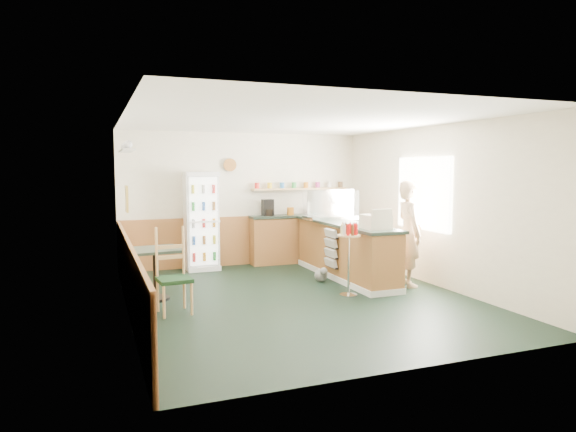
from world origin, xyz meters
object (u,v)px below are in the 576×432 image
condiment_stand (349,247)px  cafe_table (156,264)px  cafe_chair (173,268)px  display_case (331,205)px  shopkeeper (409,233)px  drinks_fridge (202,221)px  cash_register (376,222)px

condiment_stand → cafe_table: (-2.84, 0.81, -0.22)m
cafe_chair → display_case: bearing=22.8°
condiment_stand → cafe_chair: size_ratio=0.95×
display_case → shopkeeper: 1.77m
display_case → cafe_chair: bearing=-151.5°
cafe_table → cafe_chair: cafe_chair is taller
shopkeeper → cafe_table: bearing=93.7°
condiment_stand → cafe_chair: cafe_chair is taller
drinks_fridge → shopkeeper: 3.98m
display_case → condiment_stand: display_case is taller
display_case → cash_register: display_case is taller
display_case → condiment_stand: (-0.56, -1.83, -0.51)m
drinks_fridge → display_case: bearing=-24.7°
condiment_stand → drinks_fridge: bearing=120.9°
cash_register → cafe_chair: bearing=-178.0°
display_case → cafe_table: (-3.40, -1.02, -0.73)m
cash_register → shopkeeper: shopkeeper is taller
condiment_stand → cafe_table: size_ratio=1.42×
cash_register → cafe_chair: size_ratio=0.35×
cash_register → condiment_stand: bearing=-163.7°
shopkeeper → condiment_stand: bearing=112.7°
drinks_fridge → cafe_table: drinks_fridge is taller
cash_register → condiment_stand: size_ratio=0.37×
condiment_stand → display_case: bearing=73.0°
cafe_table → display_case: bearing=16.7°
display_case → cafe_chair: display_case is taller
drinks_fridge → display_case: drinks_fridge is taller
shopkeeper → cafe_chair: bearing=104.2°
shopkeeper → cafe_chair: 3.96m
drinks_fridge → display_case: (2.28, -1.05, 0.33)m
cash_register → shopkeeper: (0.70, 0.09, -0.23)m
cafe_chair → cafe_table: bearing=95.8°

